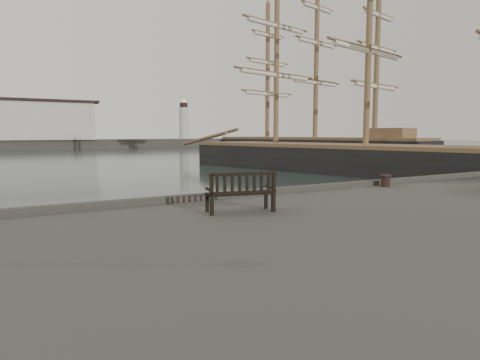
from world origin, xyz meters
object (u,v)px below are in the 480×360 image
object	(u,v)px
bollard_right	(385,181)
tall_ship_main	(365,165)
bench	(241,200)
tall_ship_far	(315,153)

from	to	relation	value
bollard_right	tall_ship_main	xyz separation A→B (m)	(15.64, 15.71, -1.07)
bench	bollard_right	bearing A→B (deg)	25.44
bollard_right	tall_ship_main	bearing A→B (deg)	45.12
bollard_right	tall_ship_far	distance (m)	41.89
bench	tall_ship_far	xyz separation A→B (m)	(31.97, 35.11, -1.00)
bench	tall_ship_far	bearing A→B (deg)	59.80
bollard_right	tall_ship_main	size ratio (longest dim) A/B	0.01
bollard_right	tall_ship_far	world-z (taller)	tall_ship_far
bollard_right	tall_ship_far	size ratio (longest dim) A/B	0.01
bollard_right	tall_ship_far	bearing A→B (deg)	53.10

